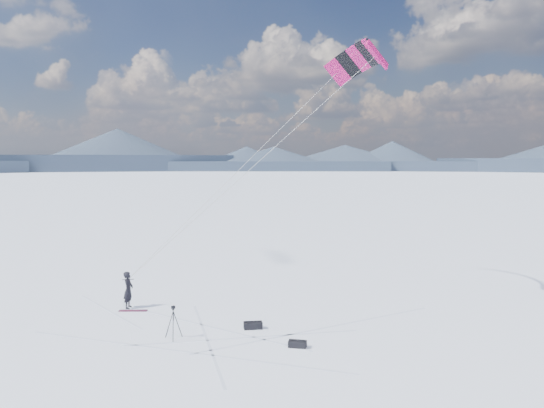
{
  "coord_description": "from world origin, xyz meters",
  "views": [
    {
      "loc": [
        2.73,
        -21.6,
        7.13
      ],
      "look_at": [
        3.56,
        4.85,
        4.9
      ],
      "focal_mm": 35.0,
      "sensor_mm": 36.0,
      "label": 1
    }
  ],
  "objects_px": {
    "gear_bag_a": "(253,325)",
    "gear_bag_b": "(297,344)",
    "snowkiter": "(129,308)",
    "tripod": "(173,317)",
    "snowboard": "(133,311)"
  },
  "relations": [
    {
      "from": "snowkiter",
      "to": "gear_bag_a",
      "type": "bearing_deg",
      "value": -114.14
    },
    {
      "from": "tripod",
      "to": "gear_bag_a",
      "type": "distance_m",
      "value": 3.44
    },
    {
      "from": "snowkiter",
      "to": "snowboard",
      "type": "distance_m",
      "value": 0.62
    },
    {
      "from": "snowkiter",
      "to": "tripod",
      "type": "distance_m",
      "value": 5.36
    },
    {
      "from": "tripod",
      "to": "gear_bag_b",
      "type": "xyz_separation_m",
      "value": [
        4.87,
        -1.14,
        -0.73
      ]
    },
    {
      "from": "snowkiter",
      "to": "tripod",
      "type": "xyz_separation_m",
      "value": [
        2.84,
        -4.46,
        0.87
      ]
    },
    {
      "from": "snowkiter",
      "to": "snowboard",
      "type": "bearing_deg",
      "value": -142.53
    },
    {
      "from": "gear_bag_a",
      "to": "gear_bag_b",
      "type": "relative_size",
      "value": 1.09
    },
    {
      "from": "gear_bag_a",
      "to": "snowkiter",
      "type": "bearing_deg",
      "value": 144.22
    },
    {
      "from": "snowkiter",
      "to": "gear_bag_b",
      "type": "height_order",
      "value": "snowkiter"
    },
    {
      "from": "snowkiter",
      "to": "snowboard",
      "type": "relative_size",
      "value": 1.33
    },
    {
      "from": "snowkiter",
      "to": "gear_bag_b",
      "type": "relative_size",
      "value": 2.39
    },
    {
      "from": "snowboard",
      "to": "gear_bag_a",
      "type": "xyz_separation_m",
      "value": [
        5.67,
        -2.8,
        0.14
      ]
    },
    {
      "from": "snowboard",
      "to": "gear_bag_b",
      "type": "bearing_deg",
      "value": -34.23
    },
    {
      "from": "tripod",
      "to": "gear_bag_a",
      "type": "height_order",
      "value": "tripod"
    }
  ]
}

